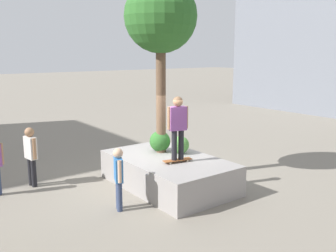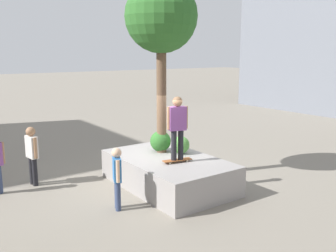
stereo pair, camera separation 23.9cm
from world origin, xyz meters
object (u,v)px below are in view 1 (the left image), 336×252
Objects in this scene: planter_ledge at (168,172)px; bystander_watching at (31,153)px; skateboard at (178,160)px; passerby_with_bag at (119,175)px; plaza_tree at (161,19)px; skateboarder at (178,124)px.

planter_ledge is 3.85m from bystander_watching.
passerby_with_bag is (-0.11, 1.85, -0.00)m from skateboard.
plaza_tree reaches higher than skateboarder.
passerby_with_bag is at bearing -158.62° from bystander_watching.
planter_ledge is 2.21× the size of skateboarder.
skateboarder reaches higher than passerby_with_bag.
skateboard is 1.86m from passerby_with_bag.
skateboard is at bearing 90.00° from skateboarder.
bystander_watching is at bearing 46.92° from skateboard.
plaza_tree is (0.63, -0.22, 4.20)m from planter_ledge.
skateboard reaches higher than planter_ledge.
skateboarder reaches higher than skateboard.
planter_ledge is at bearing -6.20° from skateboarder.
plaza_tree is 2.88× the size of skateboarder.
plaza_tree is at bearing -117.07° from bystander_watching.
skateboard is 0.54× the size of passerby_with_bag.
skateboarder is 1.01× the size of bystander_watching.
skateboarder is at bearing 173.80° from planter_ledge.
planter_ledge is 2.22× the size of bystander_watching.
plaza_tree is 3.91m from skateboard.
bystander_watching is (2.80, 2.99, 0.09)m from skateboard.
passerby_with_bag is (-0.61, 1.91, 0.46)m from planter_ledge.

